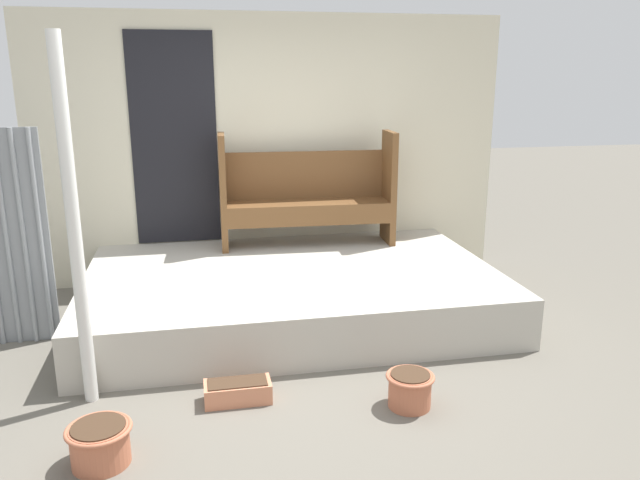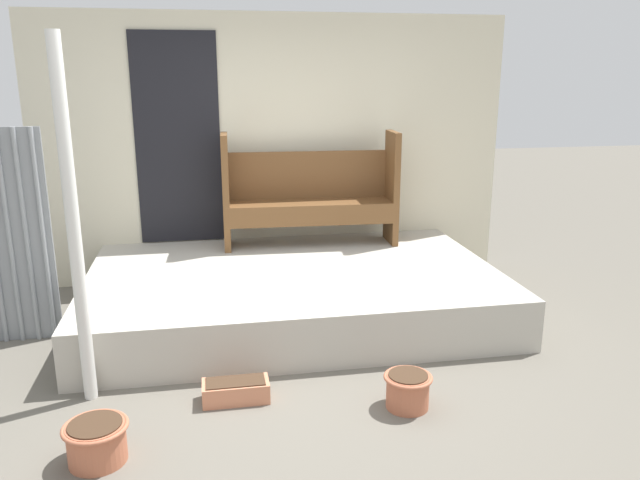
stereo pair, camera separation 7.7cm
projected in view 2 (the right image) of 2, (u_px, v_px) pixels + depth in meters
The scene contains 8 objects.
ground_plane at pixel (293, 374), 4.38m from camera, with size 24.00×24.00×0.00m, color #666056.
porch_slab at pixel (294, 292), 5.40m from camera, with size 3.45×2.22×0.41m.
house_wall at pixel (272, 149), 6.19m from camera, with size 4.65×0.08×2.60m.
support_post at pixel (73, 228), 3.77m from camera, with size 0.08×0.08×2.28m.
bench at pixel (310, 191), 6.02m from camera, with size 1.68×0.47×1.09m.
flower_pot_left at pixel (97, 441), 3.37m from camera, with size 0.35×0.35×0.23m.
flower_pot_middle at pixel (408, 389), 3.92m from camera, with size 0.31×0.31×0.23m.
planter_box_rect at pixel (236, 391), 4.01m from camera, with size 0.43×0.20×0.14m.
Camera 2 is at (-0.54, -3.94, 2.06)m, focal length 35.00 mm.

